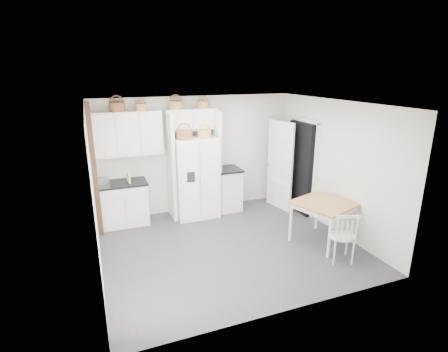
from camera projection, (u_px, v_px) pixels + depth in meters
name	position (u px, v px, depth m)	size (l,w,h in m)	color
floor	(229.00, 245.00, 6.52)	(4.50, 4.50, 0.00)	#2D2D2F
ceiling	(230.00, 104.00, 5.76)	(4.50, 4.50, 0.00)	white
wall_back	(196.00, 154.00, 7.92)	(4.50, 4.50, 0.00)	silver
wall_left	(94.00, 195.00, 5.36)	(4.00, 4.00, 0.00)	silver
wall_right	(334.00, 167.00, 6.92)	(4.00, 4.00, 0.00)	silver
refrigerator	(195.00, 177.00, 7.64)	(0.91, 0.73, 1.77)	white
base_cab_left	(124.00, 204.00, 7.32)	(0.95, 0.60, 0.88)	silver
base_cab_right	(227.00, 190.00, 8.11)	(0.54, 0.64, 0.94)	silver
dining_table	(323.00, 222.00, 6.55)	(0.96, 0.96, 0.80)	#9F6B46
windsor_chair	(342.00, 236.00, 5.89)	(0.44, 0.40, 0.90)	silver
counter_left	(122.00, 183.00, 7.18)	(0.99, 0.64, 0.04)	black
counter_right	(227.00, 169.00, 7.97)	(0.58, 0.69, 0.04)	black
toaster	(102.00, 182.00, 6.95)	(0.24, 0.14, 0.16)	silver
cookbook_red	(129.00, 178.00, 7.12)	(0.03, 0.14, 0.21)	#A6140F
cookbook_cream	(128.00, 178.00, 7.12)	(0.03, 0.15, 0.22)	#F0E8CE
basket_upper_b	(117.00, 107.00, 6.87)	(0.30, 0.30, 0.18)	brown
basket_upper_c	(141.00, 107.00, 7.03)	(0.23, 0.23, 0.13)	#9A622E
basket_bridge_a	(176.00, 105.00, 7.28)	(0.30, 0.30, 0.17)	#9A622E
basket_bridge_b	(203.00, 105.00, 7.48)	(0.26, 0.26, 0.15)	#9A622E
basket_fridge_a	(184.00, 135.00, 7.18)	(0.34, 0.34, 0.18)	brown
basket_fridge_b	(204.00, 134.00, 7.33)	(0.29, 0.29, 0.15)	#9A622E
upper_cabinet	(127.00, 134.00, 7.08)	(1.40, 0.34, 0.90)	silver
bridge_cabinet	(191.00, 119.00, 7.48)	(1.12, 0.34, 0.45)	silver
fridge_panel_left	(171.00, 167.00, 7.47)	(0.08, 0.60, 2.30)	silver
fridge_panel_right	(216.00, 162.00, 7.82)	(0.08, 0.60, 2.30)	silver
trim_post	(94.00, 172.00, 6.58)	(0.09, 0.09, 2.60)	black
doorway_void	(301.00, 168.00, 7.86)	(0.18, 0.85, 2.05)	black
door_slab	(280.00, 166.00, 8.03)	(0.80, 0.04, 2.05)	white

